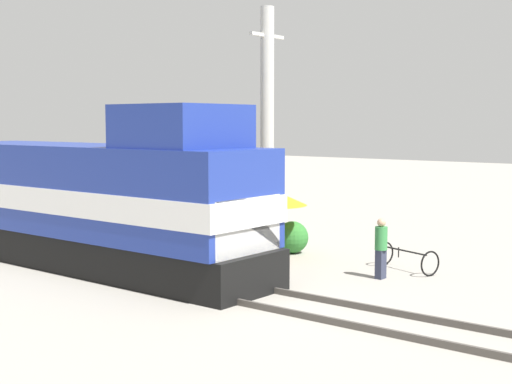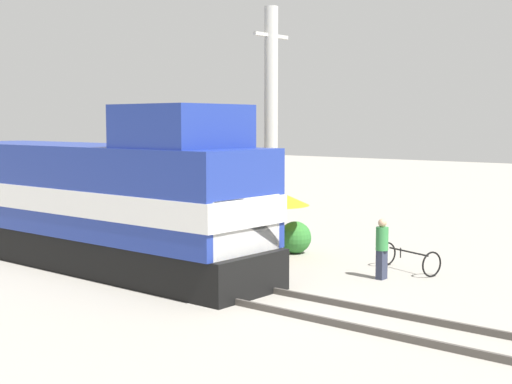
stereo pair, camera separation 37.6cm
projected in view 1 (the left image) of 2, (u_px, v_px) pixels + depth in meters
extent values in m
plane|color=gray|center=(189.00, 286.00, 18.62)|extent=(120.00, 120.00, 0.00)
cube|color=#4C4742|center=(169.00, 288.00, 18.05)|extent=(0.08, 41.26, 0.15)
cube|color=#4C4742|center=(207.00, 278.00, 19.17)|extent=(0.08, 41.26, 0.15)
cube|color=black|center=(92.00, 249.00, 21.01)|extent=(2.66, 12.47, 1.05)
cube|color=navy|center=(91.00, 189.00, 20.84)|extent=(2.89, 11.97, 2.55)
cube|color=white|center=(91.00, 197.00, 20.86)|extent=(2.93, 12.10, 0.70)
cube|color=white|center=(222.00, 223.00, 17.71)|extent=(2.45, 1.75, 1.40)
cube|color=navy|center=(182.00, 126.00, 18.33)|extent=(2.71, 2.74, 1.11)
cylinder|color=#B2B2AD|center=(267.00, 126.00, 24.99)|extent=(0.48, 0.48, 8.24)
cube|color=#B2B2AD|center=(267.00, 35.00, 24.68)|extent=(1.80, 0.12, 0.12)
cylinder|color=#4C4C4C|center=(271.00, 225.00, 22.37)|extent=(0.05, 0.05, 2.05)
cone|color=orange|center=(271.00, 197.00, 22.28)|extent=(2.23, 2.23, 0.50)
cube|color=#595959|center=(228.00, 203.00, 27.96)|extent=(0.12, 0.12, 2.14)
cube|color=red|center=(228.00, 164.00, 27.80)|extent=(1.73, 0.08, 1.00)
sphere|color=#2D722D|center=(292.00, 237.00, 23.17)|extent=(1.05, 1.05, 1.05)
cube|color=#2D3347|center=(381.00, 264.00, 19.40)|extent=(0.30, 0.20, 0.80)
cylinder|color=#337F3F|center=(381.00, 238.00, 19.33)|extent=(0.34, 0.34, 0.63)
sphere|color=tan|center=(381.00, 223.00, 19.29)|extent=(0.23, 0.23, 0.23)
torus|color=black|center=(384.00, 253.00, 21.23)|extent=(0.69, 0.28, 0.72)
torus|color=black|center=(430.00, 264.00, 19.70)|extent=(0.69, 0.28, 0.72)
cube|color=black|center=(407.00, 251.00, 20.45)|extent=(0.54, 1.49, 0.04)
cylinder|color=black|center=(399.00, 252.00, 20.72)|extent=(0.04, 0.04, 0.30)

